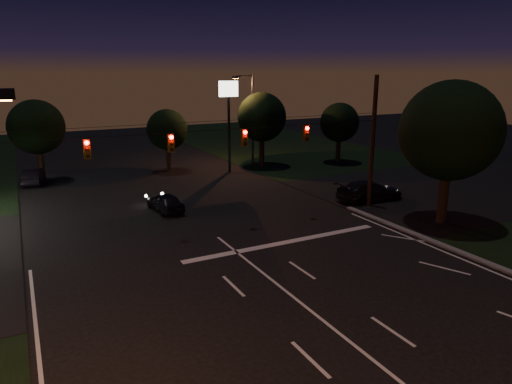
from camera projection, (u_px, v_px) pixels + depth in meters
ground at (395, 378)px, 14.07m from camera, size 140.00×140.00×0.00m
cross_street_right at (437, 189)px, 36.75m from camera, size 20.00×16.00×0.02m
stop_bar at (285, 242)px, 25.27m from camera, size 12.00×0.50×0.01m
utility_pole_right at (368, 205)px, 32.31m from camera, size 0.30×0.30×9.00m
signal_span at (209, 139)px, 25.50m from camera, size 24.00×0.40×1.56m
pole_sign_right at (229, 105)px, 41.79m from camera, size 1.80×0.30×8.40m
street_light_right_far at (250, 113)px, 45.21m from camera, size 2.20×0.35×9.00m
tree_right_near at (448, 132)px, 27.41m from camera, size 6.00×6.00×8.76m
tree_far_b at (37, 128)px, 38.58m from camera, size 4.60×4.60×6.98m
tree_far_c at (167, 130)px, 42.81m from camera, size 3.80×3.80×5.86m
tree_far_d at (261, 118)px, 44.92m from camera, size 4.80×4.80×7.30m
tree_far_e at (339, 123)px, 46.95m from camera, size 4.00×4.00×6.18m
car_oncoming_a at (165, 202)px, 30.85m from camera, size 1.89×3.88×1.27m
car_oncoming_b at (33, 176)px, 38.52m from camera, size 2.06×4.24×1.34m
car_cross at (370, 191)px, 33.34m from camera, size 5.25×2.40×1.49m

